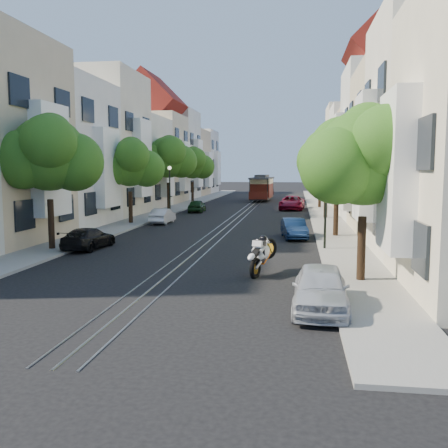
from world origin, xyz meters
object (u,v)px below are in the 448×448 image
at_px(lamp_west, 170,182).
at_px(sportbike_rider, 262,253).
at_px(tree_e_c, 327,162).
at_px(parked_car_e_far, 292,203).
at_px(parked_car_w_near, 88,238).
at_px(tree_w_d, 193,164).
at_px(parked_car_w_far, 197,206).
at_px(lamp_east, 326,194).
at_px(tree_w_a, 49,155).
at_px(tree_e_b, 338,157).
at_px(cable_car, 262,187).
at_px(parked_car_w_mid, 163,216).
at_px(tree_e_a, 366,160).
at_px(parked_car_e_mid, 294,228).
at_px(parked_car_e_near, 320,288).
at_px(tree_w_b, 130,164).
at_px(tree_e_d, 321,161).

height_order(lamp_west, sportbike_rider, lamp_west).
bearing_deg(tree_e_c, parked_car_e_far, 108.40).
xyz_separation_m(lamp_west, parked_car_w_near, (0.70, -19.25, -2.30)).
distance_m(tree_w_d, parked_car_w_far, 12.28).
height_order(sportbike_rider, parked_car_w_far, sportbike_rider).
distance_m(lamp_east, parked_car_w_far, 23.41).
bearing_deg(parked_car_w_far, tree_w_d, -79.28).
distance_m(tree_w_a, parked_car_e_far, 29.27).
xyz_separation_m(tree_e_c, sportbike_rider, (-3.69, -22.08, -3.77)).
height_order(tree_e_b, tree_e_c, tree_e_b).
bearing_deg(parked_car_w_near, cable_car, -94.47).
bearing_deg(parked_car_w_mid, tree_e_a, 124.95).
bearing_deg(tree_e_c, tree_w_a, -128.66).
height_order(tree_e_c, tree_w_d, same).
bearing_deg(parked_car_w_near, tree_e_a, 160.24).
xyz_separation_m(tree_e_b, parked_car_e_mid, (-2.51, -0.77, -4.15)).
distance_m(sportbike_rider, parked_car_e_near, 5.16).
distance_m(cable_car, parked_car_e_mid, 33.81).
xyz_separation_m(tree_w_a, parked_car_e_mid, (11.89, 6.23, -4.15)).
bearing_deg(parked_car_w_far, tree_w_b, 72.73).
bearing_deg(tree_e_b, parked_car_e_far, 98.30).
bearing_deg(parked_car_w_far, parked_car_w_near, 83.94).
bearing_deg(tree_e_c, sportbike_rider, -99.50).
relative_size(parked_car_e_near, parked_car_w_near, 1.03).
distance_m(tree_w_d, parked_car_e_mid, 30.48).
relative_size(tree_e_a, parked_car_e_near, 1.60).
distance_m(lamp_west, parked_car_w_far, 4.00).
distance_m(tree_w_b, sportbike_rider, 19.64).
distance_m(tree_w_a, parked_car_e_mid, 14.05).
relative_size(tree_w_b, lamp_east, 1.51).
height_order(tree_e_a, tree_e_c, tree_e_c).
bearing_deg(tree_e_c, lamp_east, -93.44).
relative_size(lamp_east, cable_car, 0.53).
height_order(tree_w_b, lamp_west, tree_w_b).
distance_m(tree_w_a, cable_car, 40.58).
height_order(parked_car_e_near, parked_car_w_near, parked_car_e_near).
relative_size(cable_car, parked_car_e_far, 1.60).
bearing_deg(tree_w_d, parked_car_w_far, -76.35).
bearing_deg(tree_e_a, tree_e_b, 90.00).
distance_m(parked_car_e_mid, parked_car_w_near, 11.70).
height_order(tree_e_a, parked_car_e_far, tree_e_a).
distance_m(tree_e_b, tree_e_c, 11.00).
height_order(tree_e_c, parked_car_w_far, tree_e_c).
height_order(tree_e_c, parked_car_w_near, tree_e_c).
height_order(tree_e_c, parked_car_e_near, tree_e_c).
height_order(tree_e_d, parked_car_e_near, tree_e_d).
distance_m(sportbike_rider, parked_car_e_mid, 10.37).
xyz_separation_m(tree_w_a, lamp_east, (13.44, 2.02, -1.89)).
xyz_separation_m(tree_e_c, tree_w_d, (-14.40, 16.00, 0.00)).
height_order(tree_e_a, parked_car_w_far, tree_e_a).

